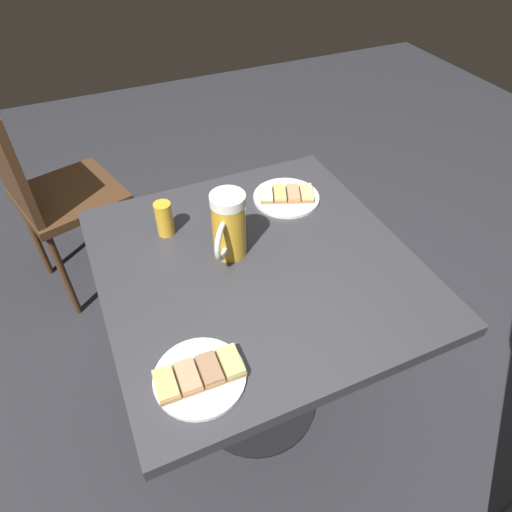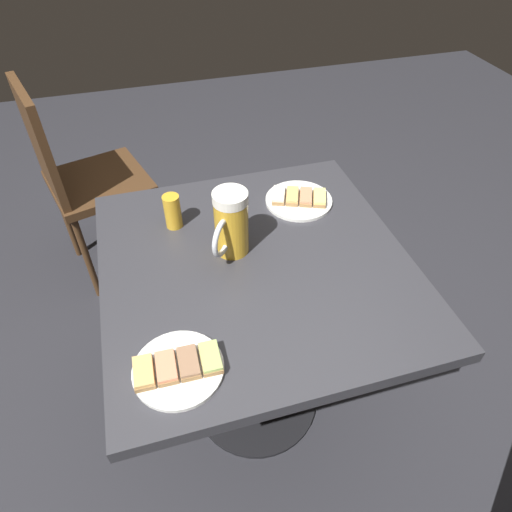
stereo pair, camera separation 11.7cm
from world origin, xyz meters
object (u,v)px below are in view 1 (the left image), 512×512
(beer_glass_small, at_px, (164,219))
(plate_far, at_px, (200,375))
(plate_near, at_px, (286,196))
(cafe_chair, at_px, (48,189))
(beer_mug, at_px, (228,226))

(beer_glass_small, bearing_deg, plate_far, 172.40)
(plate_near, distance_m, cafe_chair, 0.98)
(plate_near, height_order, beer_glass_small, beer_glass_small)
(beer_mug, relative_size, beer_glass_small, 1.83)
(cafe_chair, bearing_deg, plate_near, 30.15)
(plate_near, relative_size, beer_mug, 1.10)
(plate_near, relative_size, cafe_chair, 0.23)
(plate_far, height_order, beer_glass_small, beer_glass_small)
(plate_near, bearing_deg, cafe_chair, 46.40)
(beer_mug, distance_m, cafe_chair, 0.98)
(plate_near, xyz_separation_m, cafe_chair, (0.66, 0.70, -0.20))
(plate_near, distance_m, beer_mug, 0.31)
(beer_mug, height_order, cafe_chair, cafe_chair)
(plate_far, relative_size, beer_mug, 1.04)
(plate_far, bearing_deg, beer_glass_small, -7.60)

